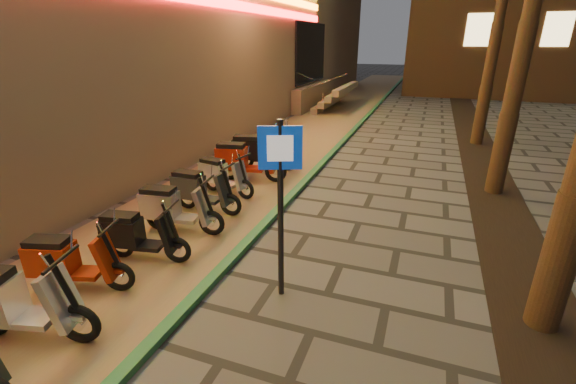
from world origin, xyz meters
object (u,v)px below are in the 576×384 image
at_px(scooter_8, 221,175).
at_px(scooter_9, 242,160).
at_px(scooter_4, 68,261).
at_px(scooter_5, 135,234).
at_px(pedestrian_sign, 280,188).
at_px(scooter_10, 256,151).
at_px(scooter_7, 199,189).
at_px(scooter_3, 9,302).
at_px(scooter_6, 172,208).

height_order(scooter_8, scooter_9, scooter_9).
relative_size(scooter_4, scooter_5, 1.01).
xyz_separation_m(pedestrian_sign, scooter_10, (-2.73, 5.16, -1.10)).
xyz_separation_m(scooter_5, scooter_7, (-0.10, 2.08, 0.03)).
distance_m(scooter_3, scooter_9, 6.15).
bearing_deg(scooter_7, scooter_6, -86.00).
bearing_deg(scooter_9, scooter_7, -102.59).
distance_m(scooter_5, scooter_8, 3.15).
bearing_deg(scooter_10, scooter_5, -103.43).
bearing_deg(scooter_5, scooter_6, 80.91).
distance_m(scooter_3, scooter_4, 1.03).
height_order(scooter_6, scooter_7, scooter_6).
bearing_deg(scooter_9, scooter_8, -107.09).
bearing_deg(scooter_3, scooter_7, 74.89).
xyz_separation_m(scooter_5, scooter_9, (-0.09, 4.13, 0.10)).
relative_size(scooter_9, scooter_10, 1.02).
relative_size(pedestrian_sign, scooter_10, 1.41).
relative_size(scooter_4, scooter_6, 0.93).
height_order(scooter_6, scooter_9, scooter_9).
bearing_deg(pedestrian_sign, scooter_7, 119.43).
distance_m(scooter_6, scooter_7, 1.02).
xyz_separation_m(scooter_3, scooter_7, (0.02, 4.10, -0.05)).
bearing_deg(scooter_4, scooter_7, 69.19).
xyz_separation_m(scooter_6, scooter_7, (-0.07, 1.02, -0.01)).
height_order(scooter_7, scooter_8, scooter_7).
relative_size(scooter_6, scooter_9, 0.89).
relative_size(scooter_3, scooter_9, 0.94).
height_order(scooter_3, scooter_4, scooter_3).
xyz_separation_m(scooter_8, scooter_9, (0.09, 0.98, 0.10)).
distance_m(pedestrian_sign, scooter_8, 4.41).
relative_size(pedestrian_sign, scooter_3, 1.47).
relative_size(scooter_5, scooter_8, 1.00).
bearing_deg(pedestrian_sign, scooter_10, 95.65).
height_order(scooter_5, scooter_8, scooter_8).
height_order(pedestrian_sign, scooter_8, pedestrian_sign).
height_order(scooter_5, scooter_6, scooter_6).
distance_m(pedestrian_sign, scooter_9, 5.11).
distance_m(scooter_6, scooter_9, 3.07).
bearing_deg(scooter_6, scooter_5, -96.60).
distance_m(scooter_4, scooter_5, 1.07).
bearing_deg(scooter_4, scooter_6, 65.19).
bearing_deg(scooter_4, scooter_8, 71.23).
xyz_separation_m(scooter_4, scooter_10, (0.22, 6.11, 0.09)).
bearing_deg(scooter_7, scooter_9, 89.52).
bearing_deg(scooter_10, pedestrian_sign, -76.92).
bearing_deg(scooter_9, scooter_4, -104.88).
relative_size(scooter_4, scooter_8, 1.01).
bearing_deg(scooter_4, scooter_5, 55.06).
xyz_separation_m(scooter_3, scooter_10, (0.01, 7.11, 0.02)).
height_order(scooter_3, scooter_8, scooter_3).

